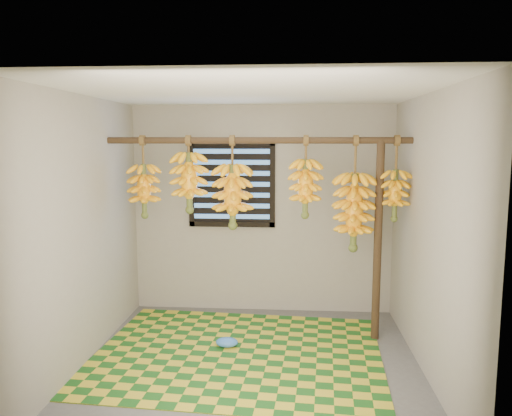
# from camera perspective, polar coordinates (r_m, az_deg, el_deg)

# --- Properties ---
(floor) EXTENTS (3.00, 3.00, 0.01)m
(floor) POSITION_cam_1_polar(r_m,az_deg,el_deg) (4.69, -0.52, -17.59)
(floor) COLOR #515151
(floor) RESTS_ON ground
(ceiling) EXTENTS (3.00, 3.00, 0.01)m
(ceiling) POSITION_cam_1_polar(r_m,az_deg,el_deg) (4.26, -0.56, 13.20)
(ceiling) COLOR silver
(ceiling) RESTS_ON wall_back
(wall_back) EXTENTS (3.00, 0.01, 2.40)m
(wall_back) POSITION_cam_1_polar(r_m,az_deg,el_deg) (5.79, 0.70, -0.20)
(wall_back) COLOR gray
(wall_back) RESTS_ON floor
(wall_left) EXTENTS (0.01, 3.00, 2.40)m
(wall_left) POSITION_cam_1_polar(r_m,az_deg,el_deg) (4.68, -19.24, -2.54)
(wall_left) COLOR gray
(wall_left) RESTS_ON floor
(wall_right) EXTENTS (0.01, 3.00, 2.40)m
(wall_right) POSITION_cam_1_polar(r_m,az_deg,el_deg) (4.45, 19.19, -3.06)
(wall_right) COLOR gray
(wall_right) RESTS_ON floor
(window) EXTENTS (1.00, 0.04, 1.00)m
(window) POSITION_cam_1_polar(r_m,az_deg,el_deg) (5.76, -2.80, 2.75)
(window) COLOR black
(window) RESTS_ON wall_back
(hanging_pole) EXTENTS (3.00, 0.06, 0.06)m
(hanging_pole) POSITION_cam_1_polar(r_m,az_deg,el_deg) (4.93, 0.13, 7.74)
(hanging_pole) COLOR #3D2C18
(hanging_pole) RESTS_ON wall_left
(support_post) EXTENTS (0.08, 0.08, 2.00)m
(support_post) POSITION_cam_1_polar(r_m,az_deg,el_deg) (5.09, 13.75, -3.81)
(support_post) COLOR #3D2C18
(support_post) RESTS_ON floor
(woven_mat) EXTENTS (2.80, 2.30, 0.01)m
(woven_mat) POSITION_cam_1_polar(r_m,az_deg,el_deg) (4.91, -2.09, -16.26)
(woven_mat) COLOR #1A5519
(woven_mat) RESTS_ON floor
(plastic_bag) EXTENTS (0.22, 0.16, 0.09)m
(plastic_bag) POSITION_cam_1_polar(r_m,az_deg,el_deg) (5.02, -3.34, -15.07)
(plastic_bag) COLOR #3673CC
(plastic_bag) RESTS_ON woven_mat
(banana_bunch_a) EXTENTS (0.32, 0.32, 0.83)m
(banana_bunch_a) POSITION_cam_1_polar(r_m,az_deg,el_deg) (5.17, -12.67, 1.95)
(banana_bunch_a) COLOR brown
(banana_bunch_a) RESTS_ON hanging_pole
(banana_bunch_b) EXTENTS (0.35, 0.35, 0.77)m
(banana_bunch_b) POSITION_cam_1_polar(r_m,az_deg,el_deg) (5.05, -7.65, 2.93)
(banana_bunch_b) COLOR brown
(banana_bunch_b) RESTS_ON hanging_pole
(banana_bunch_c) EXTENTS (0.37, 0.37, 0.92)m
(banana_bunch_c) POSITION_cam_1_polar(r_m,az_deg,el_deg) (4.99, -2.69, 1.35)
(banana_bunch_c) COLOR brown
(banana_bunch_c) RESTS_ON hanging_pole
(banana_bunch_d) EXTENTS (0.30, 0.30, 0.81)m
(banana_bunch_d) POSITION_cam_1_polar(r_m,az_deg,el_deg) (4.95, 5.66, 2.26)
(banana_bunch_d) COLOR brown
(banana_bunch_d) RESTS_ON hanging_pole
(banana_bunch_e) EXTENTS (0.38, 0.38, 1.13)m
(banana_bunch_e) POSITION_cam_1_polar(r_m,az_deg,el_deg) (5.01, 11.13, -0.45)
(banana_bunch_e) COLOR brown
(banana_bunch_e) RESTS_ON hanging_pole
(banana_bunch_f) EXTENTS (0.29, 0.29, 0.83)m
(banana_bunch_f) POSITION_cam_1_polar(r_m,az_deg,el_deg) (5.05, 15.60, 1.44)
(banana_bunch_f) COLOR brown
(banana_bunch_f) RESTS_ON hanging_pole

